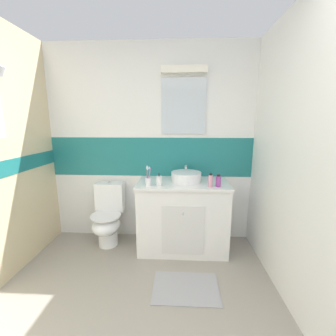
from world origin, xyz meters
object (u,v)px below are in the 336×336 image
at_px(sink_basin, 186,176).
at_px(deodorant_spray_can, 211,181).
at_px(toothbrush_cup, 148,180).
at_px(soap_dispenser, 159,181).
at_px(lotion_bottle_short, 218,181).
at_px(toilet, 108,217).

relative_size(sink_basin, deodorant_spray_can, 2.62).
height_order(sink_basin, toothbrush_cup, toothbrush_cup).
distance_m(soap_dispenser, lotion_bottle_short, 0.65).
bearing_deg(soap_dispenser, deodorant_spray_can, -2.60).
bearing_deg(toilet, lotion_bottle_short, -9.53).
relative_size(toilet, lotion_bottle_short, 5.81).
bearing_deg(lotion_bottle_short, toilet, 170.47).
relative_size(sink_basin, toilet, 0.50).
distance_m(sink_basin, soap_dispenser, 0.36).
xyz_separation_m(sink_basin, deodorant_spray_can, (0.26, -0.22, 0.01)).
distance_m(lotion_bottle_short, deodorant_spray_can, 0.09).
height_order(sink_basin, soap_dispenser, sink_basin).
bearing_deg(sink_basin, toothbrush_cup, -155.38).
distance_m(toothbrush_cup, soap_dispenser, 0.12).
xyz_separation_m(toothbrush_cup, deodorant_spray_can, (0.68, -0.02, 0.01)).
bearing_deg(toothbrush_cup, toilet, 158.47).
relative_size(sink_basin, lotion_bottle_short, 2.93).
xyz_separation_m(soap_dispenser, lotion_bottle_short, (0.65, -0.01, 0.01)).
bearing_deg(deodorant_spray_can, toothbrush_cup, 178.28).
height_order(soap_dispenser, lotion_bottle_short, soap_dispenser).
xyz_separation_m(sink_basin, soap_dispenser, (-0.31, -0.19, -0.01)).
xyz_separation_m(sink_basin, toilet, (-0.98, 0.02, -0.55)).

